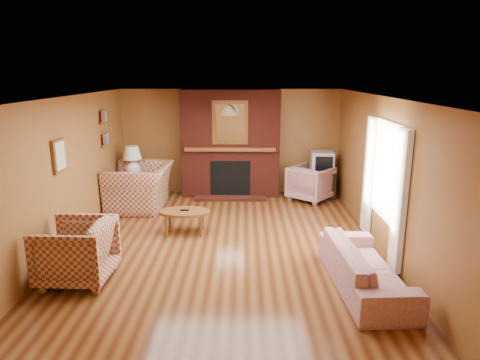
{
  "coord_description": "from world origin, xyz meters",
  "views": [
    {
      "loc": [
        0.31,
        -6.57,
        2.76
      ],
      "look_at": [
        0.24,
        0.6,
        0.95
      ],
      "focal_mm": 32.0,
      "sensor_mm": 36.0,
      "label": 1
    }
  ],
  "objects_px": {
    "floral_sofa": "(365,267)",
    "side_table": "(134,189)",
    "floral_armchair": "(311,183)",
    "crt_tv": "(322,162)",
    "plaid_loveseat": "(140,187)",
    "coffee_table": "(185,214)",
    "tv_stand": "(321,184)",
    "plaid_armchair": "(76,251)",
    "fireplace": "(230,144)",
    "table_lamp": "(133,160)"
  },
  "relations": [
    {
      "from": "floral_sofa",
      "to": "side_table",
      "type": "distance_m",
      "value": 5.55
    },
    {
      "from": "floral_armchair",
      "to": "crt_tv",
      "type": "bearing_deg",
      "value": -102.96
    },
    {
      "from": "crt_tv",
      "to": "floral_armchair",
      "type": "bearing_deg",
      "value": -143.0
    },
    {
      "from": "crt_tv",
      "to": "plaid_loveseat",
      "type": "bearing_deg",
      "value": -168.33
    },
    {
      "from": "floral_sofa",
      "to": "coffee_table",
      "type": "relative_size",
      "value": 2.22
    },
    {
      "from": "tv_stand",
      "to": "plaid_armchair",
      "type": "bearing_deg",
      "value": -137.77
    },
    {
      "from": "fireplace",
      "to": "crt_tv",
      "type": "bearing_deg",
      "value": -5.3
    },
    {
      "from": "coffee_table",
      "to": "fireplace",
      "type": "bearing_deg",
      "value": 73.4
    },
    {
      "from": "floral_sofa",
      "to": "floral_armchair",
      "type": "height_order",
      "value": "floral_armchair"
    },
    {
      "from": "coffee_table",
      "to": "crt_tv",
      "type": "distance_m",
      "value": 3.62
    },
    {
      "from": "floral_sofa",
      "to": "plaid_loveseat",
      "type": "bearing_deg",
      "value": 44.53
    },
    {
      "from": "plaid_armchair",
      "to": "tv_stand",
      "type": "distance_m",
      "value": 5.69
    },
    {
      "from": "table_lamp",
      "to": "crt_tv",
      "type": "xyz_separation_m",
      "value": [
        4.15,
        0.34,
        -0.11
      ]
    },
    {
      "from": "floral_sofa",
      "to": "side_table",
      "type": "relative_size",
      "value": 3.49
    },
    {
      "from": "floral_armchair",
      "to": "crt_tv",
      "type": "relative_size",
      "value": 1.66
    },
    {
      "from": "fireplace",
      "to": "floral_sofa",
      "type": "relative_size",
      "value": 1.21
    },
    {
      "from": "side_table",
      "to": "tv_stand",
      "type": "xyz_separation_m",
      "value": [
        4.15,
        0.35,
        0.02
      ]
    },
    {
      "from": "plaid_armchair",
      "to": "side_table",
      "type": "xyz_separation_m",
      "value": [
        -0.15,
        3.7,
        -0.14
      ]
    },
    {
      "from": "tv_stand",
      "to": "coffee_table",
      "type": "bearing_deg",
      "value": -143.92
    },
    {
      "from": "plaid_armchair",
      "to": "table_lamp",
      "type": "relative_size",
      "value": 1.4
    },
    {
      "from": "floral_sofa",
      "to": "side_table",
      "type": "bearing_deg",
      "value": 42.73
    },
    {
      "from": "fireplace",
      "to": "floral_armchair",
      "type": "relative_size",
      "value": 2.84
    },
    {
      "from": "tv_stand",
      "to": "floral_sofa",
      "type": "bearing_deg",
      "value": -95.17
    },
    {
      "from": "floral_sofa",
      "to": "coffee_table",
      "type": "xyz_separation_m",
      "value": [
        -2.63,
        1.93,
        0.07
      ]
    },
    {
      "from": "side_table",
      "to": "coffee_table",
      "type": "bearing_deg",
      "value": -54.51
    },
    {
      "from": "side_table",
      "to": "table_lamp",
      "type": "xyz_separation_m",
      "value": [
        0.0,
        0.0,
        0.65
      ]
    },
    {
      "from": "side_table",
      "to": "tv_stand",
      "type": "distance_m",
      "value": 4.16
    },
    {
      "from": "table_lamp",
      "to": "tv_stand",
      "type": "xyz_separation_m",
      "value": [
        4.15,
        0.35,
        -0.63
      ]
    },
    {
      "from": "plaid_loveseat",
      "to": "table_lamp",
      "type": "bearing_deg",
      "value": -150.52
    },
    {
      "from": "plaid_armchair",
      "to": "coffee_table",
      "type": "distance_m",
      "value": 2.16
    },
    {
      "from": "plaid_armchair",
      "to": "coffee_table",
      "type": "height_order",
      "value": "plaid_armchair"
    },
    {
      "from": "floral_sofa",
      "to": "side_table",
      "type": "height_order",
      "value": "floral_sofa"
    },
    {
      "from": "floral_armchair",
      "to": "crt_tv",
      "type": "xyz_separation_m",
      "value": [
        0.26,
        0.2,
        0.44
      ]
    },
    {
      "from": "plaid_loveseat",
      "to": "floral_sofa",
      "type": "xyz_separation_m",
      "value": [
        3.75,
        -3.39,
        -0.17
      ]
    },
    {
      "from": "floral_sofa",
      "to": "coffee_table",
      "type": "bearing_deg",
      "value": 50.35
    },
    {
      "from": "plaid_loveseat",
      "to": "table_lamp",
      "type": "xyz_separation_m",
      "value": [
        -0.25,
        0.46,
        0.48
      ]
    },
    {
      "from": "floral_sofa",
      "to": "crt_tv",
      "type": "distance_m",
      "value": 4.23
    },
    {
      "from": "crt_tv",
      "to": "floral_sofa",
      "type": "bearing_deg",
      "value": -92.05
    },
    {
      "from": "coffee_table",
      "to": "side_table",
      "type": "relative_size",
      "value": 1.57
    },
    {
      "from": "crt_tv",
      "to": "coffee_table",
      "type": "bearing_deg",
      "value": -140.86
    },
    {
      "from": "plaid_loveseat",
      "to": "floral_sofa",
      "type": "height_order",
      "value": "plaid_loveseat"
    },
    {
      "from": "plaid_loveseat",
      "to": "table_lamp",
      "type": "distance_m",
      "value": 0.71
    },
    {
      "from": "floral_sofa",
      "to": "tv_stand",
      "type": "height_order",
      "value": "tv_stand"
    },
    {
      "from": "plaid_loveseat",
      "to": "side_table",
      "type": "distance_m",
      "value": 0.55
    },
    {
      "from": "fireplace",
      "to": "floral_armchair",
      "type": "xyz_separation_m",
      "value": [
        1.79,
        -0.39,
        -0.8
      ]
    },
    {
      "from": "plaid_armchair",
      "to": "table_lamp",
      "type": "distance_m",
      "value": 3.74
    },
    {
      "from": "plaid_loveseat",
      "to": "tv_stand",
      "type": "relative_size",
      "value": 2.32
    },
    {
      "from": "floral_sofa",
      "to": "coffee_table",
      "type": "height_order",
      "value": "floral_sofa"
    },
    {
      "from": "side_table",
      "to": "floral_sofa",
      "type": "bearing_deg",
      "value": -43.93
    },
    {
      "from": "tv_stand",
      "to": "crt_tv",
      "type": "relative_size",
      "value": 1.18
    }
  ]
}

